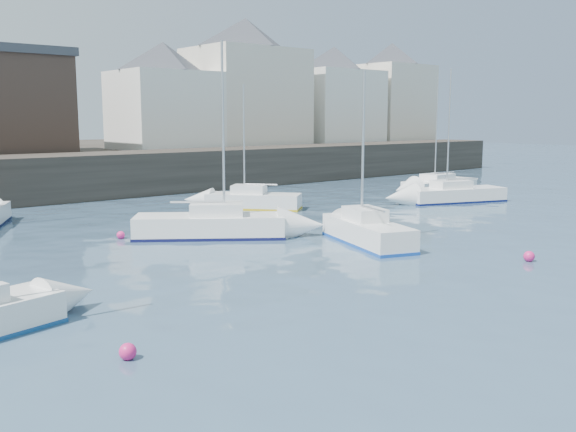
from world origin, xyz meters
TOP-DOWN VIEW (x-y plane):
  - quay_wall at (0.00, 35.00)m, footprint 90.00×5.00m
  - bldg_east_a at (20.00, 42.00)m, footprint 13.36×13.36m
  - bldg_east_b at (31.00, 41.50)m, footprint 11.88×11.88m
  - bldg_east_c at (40.00, 41.50)m, footprint 11.14×11.14m
  - bldg_east_d at (11.00, 41.50)m, footprint 11.14×11.14m
  - sailboat_b at (-0.56, 16.88)m, footprint 6.84×5.82m
  - sailboat_c at (3.76, 11.13)m, footprint 3.57×5.91m
  - sailboat_d at (18.57, 17.20)m, footprint 7.00×4.27m
  - sailboat_f at (6.54, 23.09)m, footprint 5.03×5.55m
  - sailboat_g at (22.88, 21.63)m, footprint 6.75×2.31m
  - buoy_near at (-10.34, 5.34)m, footprint 0.40×0.40m
  - buoy_mid at (6.01, 4.79)m, footprint 0.42×0.42m
  - buoy_far at (-3.91, 19.18)m, footprint 0.37×0.37m

SIDE VIEW (x-z plane):
  - buoy_near at x=-10.34m, z-range -0.20..0.20m
  - buoy_mid at x=6.01m, z-range -0.21..0.21m
  - buoy_far at x=-3.91m, z-range -0.18..0.18m
  - sailboat_g at x=22.88m, z-range -3.76..4.72m
  - sailboat_d at x=18.57m, z-range -3.74..4.77m
  - sailboat_f at x=6.54m, z-range -3.18..4.22m
  - sailboat_c at x=3.76m, z-range -3.14..4.28m
  - sailboat_b at x=-0.56m, z-range -3.84..4.99m
  - quay_wall at x=0.00m, z-range 0.00..3.00m
  - bldg_east_d at x=11.00m, z-range 2.89..11.84m
  - bldg_east_b at x=31.00m, z-range 2.89..12.84m
  - bldg_east_c at x=40.00m, z-range 2.90..13.85m
  - bldg_east_a at x=20.00m, z-range 2.91..14.71m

